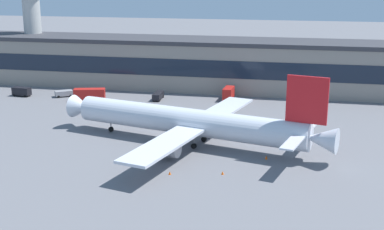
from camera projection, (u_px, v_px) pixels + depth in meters
name	position (u px, v px, depth m)	size (l,w,h in m)	color
ground_plane	(168.00, 136.00, 110.66)	(600.00, 600.00, 0.00)	slate
terminal_building	(208.00, 64.00, 155.11)	(152.15, 17.67, 15.03)	gray
airliner	(192.00, 122.00, 104.31)	(58.26, 50.26, 16.06)	silver
control_tower	(31.00, 11.00, 166.27)	(10.58, 10.58, 35.89)	#B7B7B2
belt_loader	(158.00, 95.00, 143.11)	(2.31, 6.47, 1.95)	black
stair_truck	(229.00, 93.00, 142.09)	(2.67, 6.10, 3.55)	red
crew_van	(21.00, 91.00, 146.94)	(5.40, 2.74, 2.55)	black
pushback_tractor	(64.00, 93.00, 146.42)	(5.43, 4.85, 1.75)	gray
fuel_truck	(90.00, 94.00, 141.43)	(8.84, 4.92, 3.35)	red
traffic_cone_0	(170.00, 173.00, 89.39)	(0.47, 0.47, 0.59)	#F2590C
traffic_cone_1	(266.00, 157.00, 96.87)	(0.55, 0.55, 0.69)	#F2590C
traffic_cone_2	(223.00, 173.00, 89.45)	(0.47, 0.47, 0.59)	#F2590C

